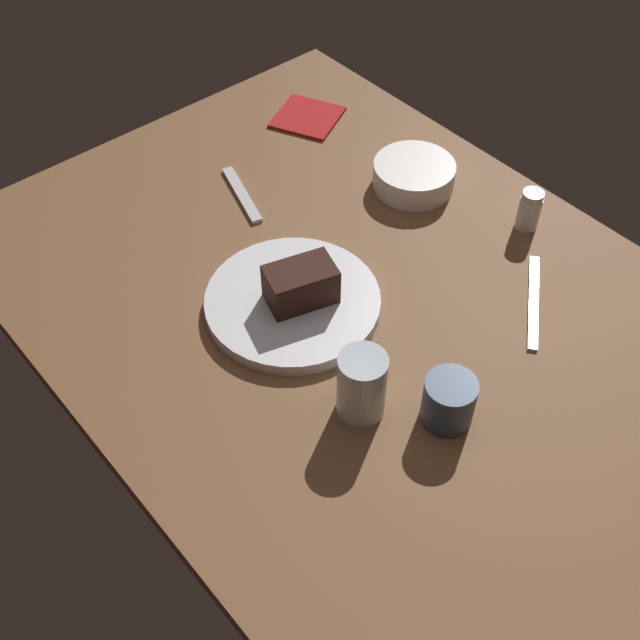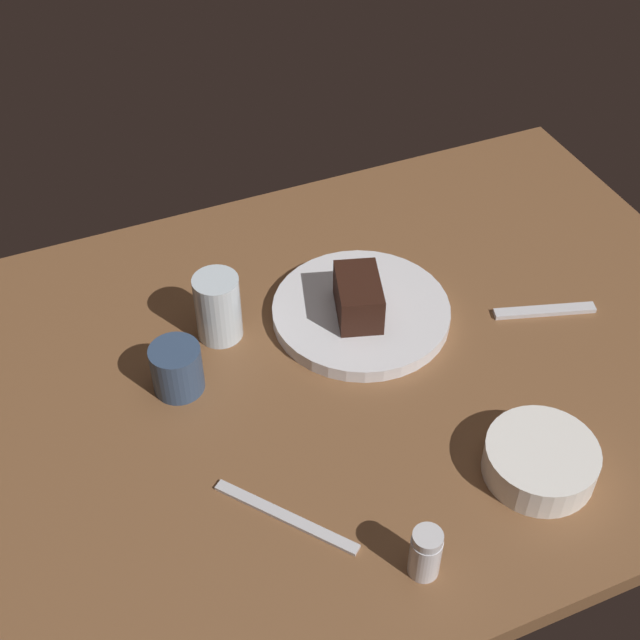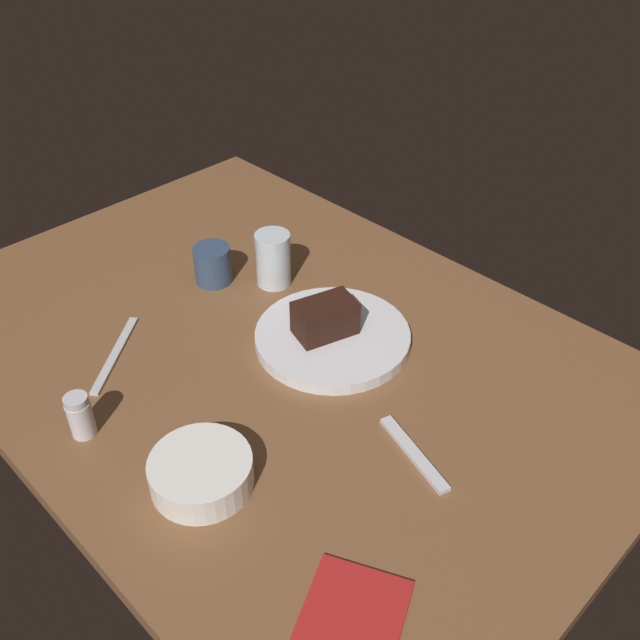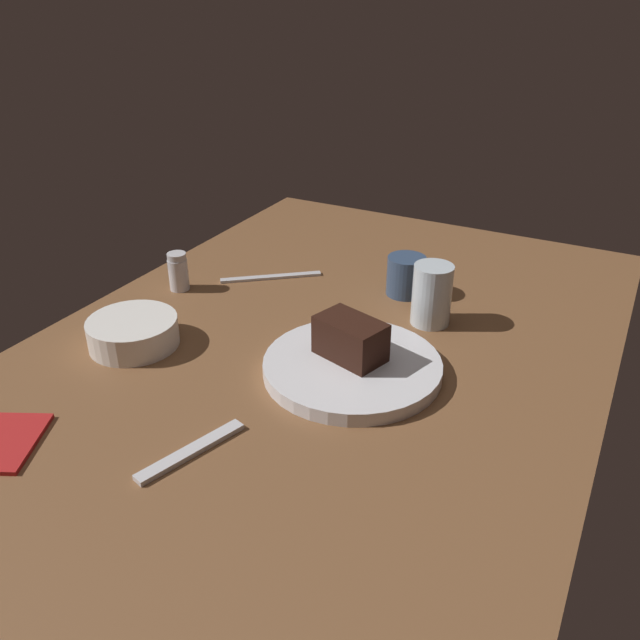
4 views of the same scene
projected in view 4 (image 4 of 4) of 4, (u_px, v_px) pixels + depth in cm
name	position (u px, v px, depth cm)	size (l,w,h in cm)	color
dining_table	(325.00, 348.00, 103.99)	(120.00, 84.00, 3.00)	brown
dessert_plate	(352.00, 367.00, 94.33)	(25.77, 25.77, 2.05)	silver
chocolate_cake_slice	(350.00, 339.00, 93.52)	(9.85, 6.04, 5.90)	black
salt_shaker	(178.00, 272.00, 117.95)	(3.57, 3.57, 6.99)	silver
water_glass	(432.00, 295.00, 105.90)	(6.44, 6.44, 10.18)	silver
side_bowl	(133.00, 332.00, 100.87)	(13.81, 13.81, 4.39)	white
coffee_cup	(406.00, 276.00, 116.20)	(6.83, 6.83, 7.05)	#334766
dessert_spoon	(191.00, 451.00, 78.94)	(15.00, 1.80, 0.70)	silver
butter_knife	(271.00, 277.00, 123.53)	(19.00, 1.40, 0.50)	silver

